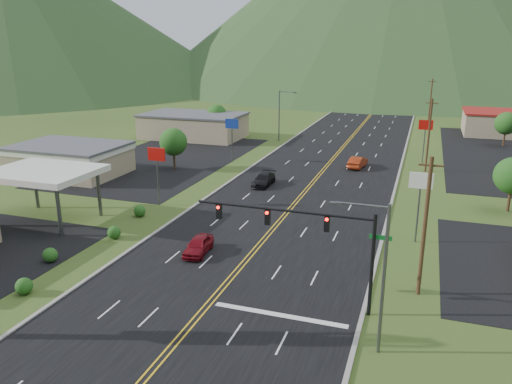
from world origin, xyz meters
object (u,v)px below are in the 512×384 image
(car_red_far, at_px, (358,162))
(car_dark_mid, at_px, (264,180))
(streetlight_east, at_px, (379,269))
(gas_canopy, at_px, (43,174))
(car_red_near, at_px, (198,246))
(streetlight_west, at_px, (281,112))
(traffic_signal, at_px, (311,232))

(car_red_far, bearing_deg, car_dark_mid, 60.85)
(streetlight_east, relative_size, gas_canopy, 0.90)
(car_red_near, xyz_separation_m, car_dark_mid, (-1.24, 21.71, -0.00))
(gas_canopy, height_order, car_red_far, gas_canopy)
(gas_canopy, relative_size, car_red_near, 2.37)
(gas_canopy, distance_m, car_red_far, 41.70)
(car_red_far, bearing_deg, streetlight_west, -36.93)
(streetlight_west, distance_m, car_red_far, 22.97)
(traffic_signal, distance_m, car_red_far, 40.42)
(streetlight_west, relative_size, car_red_far, 1.84)
(streetlight_east, height_order, streetlight_west, same)
(streetlight_east, relative_size, car_dark_mid, 1.82)
(streetlight_west, bearing_deg, traffic_signal, -72.03)
(streetlight_west, height_order, car_red_near, streetlight_west)
(car_red_far, bearing_deg, traffic_signal, 101.02)
(car_dark_mid, relative_size, car_red_far, 1.01)
(gas_canopy, bearing_deg, car_dark_mid, 49.19)
(streetlight_west, xyz_separation_m, car_red_near, (7.40, -50.62, -4.46))
(streetlight_west, height_order, car_dark_mid, streetlight_west)
(car_red_near, bearing_deg, car_red_far, 71.09)
(car_dark_mid, bearing_deg, traffic_signal, -65.98)
(gas_canopy, relative_size, car_dark_mid, 2.02)
(traffic_signal, relative_size, streetlight_west, 1.46)
(streetlight_east, xyz_separation_m, streetlight_west, (-22.86, 60.00, 0.00))
(car_red_far, bearing_deg, car_red_near, 84.01)
(streetlight_east, relative_size, car_red_near, 2.14)
(traffic_signal, height_order, car_dark_mid, traffic_signal)
(gas_canopy, relative_size, car_red_far, 2.05)
(streetlight_east, height_order, car_red_far, streetlight_east)
(streetlight_west, relative_size, car_dark_mid, 1.82)
(car_dark_mid, bearing_deg, car_red_near, -86.61)
(car_red_near, bearing_deg, streetlight_east, -36.25)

